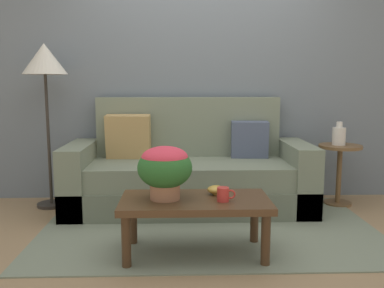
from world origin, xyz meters
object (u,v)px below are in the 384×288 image
at_px(table_vase, 339,136).
at_px(snack_bowl, 216,190).
at_px(side_table, 339,164).
at_px(potted_plant, 165,167).
at_px(coffee_table, 195,207).
at_px(floor_lamp, 45,67).
at_px(coffee_mug, 224,194).
at_px(couch, 189,175).

bearing_deg(table_vase, snack_bowl, -140.29).
distance_m(side_table, potted_plant, 2.07).
bearing_deg(coffee_table, potted_plant, 179.56).
xyz_separation_m(side_table, floor_lamp, (-2.85, 0.04, 0.94)).
bearing_deg(coffee_table, snack_bowl, 33.49).
distance_m(coffee_mug, snack_bowl, 0.18).
xyz_separation_m(side_table, potted_plant, (-1.69, -1.18, 0.22)).
height_order(couch, coffee_table, couch).
bearing_deg(couch, coffee_mug, -80.13).
height_order(couch, snack_bowl, couch).
bearing_deg(coffee_mug, floor_lamp, 140.40).
xyz_separation_m(couch, snack_bowl, (0.17, -1.02, 0.12)).
distance_m(couch, side_table, 1.50).
height_order(couch, potted_plant, couch).
relative_size(coffee_table, snack_bowl, 8.09).
distance_m(coffee_table, potted_plant, 0.35).
bearing_deg(coffee_mug, side_table, 44.15).
bearing_deg(floor_lamp, couch, -4.18).
bearing_deg(coffee_mug, potted_plant, 169.84).
relative_size(couch, coffee_mug, 18.07).
height_order(floor_lamp, snack_bowl, floor_lamp).
height_order(snack_bowl, table_vase, table_vase).
bearing_deg(floor_lamp, potted_plant, -46.40).
distance_m(couch, floor_lamp, 1.71).
bearing_deg(coffee_table, coffee_mug, -20.14).
relative_size(couch, potted_plant, 6.06).
distance_m(side_table, floor_lamp, 3.00).
xyz_separation_m(potted_plant, coffee_mug, (0.40, -0.07, -0.18)).
bearing_deg(snack_bowl, potted_plant, -164.43).
bearing_deg(couch, coffee_table, -89.16).
height_order(coffee_table, table_vase, table_vase).
relative_size(coffee_table, coffee_mug, 8.18).
distance_m(coffee_table, floor_lamp, 2.10).
bearing_deg(table_vase, floor_lamp, 179.28).
xyz_separation_m(coffee_table, floor_lamp, (-1.37, 1.22, 1.01)).
height_order(side_table, snack_bowl, side_table).
xyz_separation_m(coffee_mug, table_vase, (1.27, 1.26, 0.24)).
bearing_deg(potted_plant, snack_bowl, 15.57).
relative_size(floor_lamp, potted_plant, 4.16).
height_order(floor_lamp, potted_plant, floor_lamp).
relative_size(coffee_table, side_table, 1.73).
height_order(side_table, coffee_mug, side_table).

